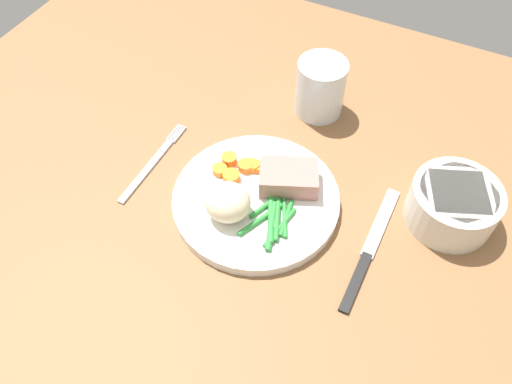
{
  "coord_description": "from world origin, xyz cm",
  "views": [
    {
      "loc": [
        17.72,
        -41.8,
        60.35
      ],
      "look_at": [
        -1.23,
        -3.78,
        4.6
      ],
      "focal_mm": 36.29,
      "sensor_mm": 36.0,
      "label": 1
    }
  ],
  "objects_px": {
    "dinner_plate": "(256,200)",
    "fork": "(153,163)",
    "meat_portion": "(288,179)",
    "knife": "(369,250)",
    "water_glass": "(320,91)",
    "salad_bowl": "(454,203)"
  },
  "relations": [
    {
      "from": "fork",
      "to": "dinner_plate",
      "type": "bearing_deg",
      "value": -3.49
    },
    {
      "from": "meat_portion",
      "to": "dinner_plate",
      "type": "bearing_deg",
      "value": -130.6
    },
    {
      "from": "meat_portion",
      "to": "knife",
      "type": "relative_size",
      "value": 0.39
    },
    {
      "from": "fork",
      "to": "knife",
      "type": "bearing_deg",
      "value": -4.41
    },
    {
      "from": "fork",
      "to": "salad_bowl",
      "type": "relative_size",
      "value": 1.41
    },
    {
      "from": "fork",
      "to": "knife",
      "type": "xyz_separation_m",
      "value": [
        0.34,
        -0.0,
        -0.0
      ]
    },
    {
      "from": "dinner_plate",
      "to": "meat_portion",
      "type": "bearing_deg",
      "value": 49.4
    },
    {
      "from": "knife",
      "to": "water_glass",
      "type": "bearing_deg",
      "value": 126.99
    },
    {
      "from": "fork",
      "to": "knife",
      "type": "height_order",
      "value": "knife"
    },
    {
      "from": "dinner_plate",
      "to": "meat_portion",
      "type": "relative_size",
      "value": 2.89
    },
    {
      "from": "dinner_plate",
      "to": "fork",
      "type": "height_order",
      "value": "dinner_plate"
    },
    {
      "from": "dinner_plate",
      "to": "knife",
      "type": "height_order",
      "value": "dinner_plate"
    },
    {
      "from": "knife",
      "to": "water_glass",
      "type": "relative_size",
      "value": 2.26
    },
    {
      "from": "fork",
      "to": "meat_portion",
      "type": "bearing_deg",
      "value": 6.62
    },
    {
      "from": "fork",
      "to": "water_glass",
      "type": "height_order",
      "value": "water_glass"
    },
    {
      "from": "knife",
      "to": "fork",
      "type": "bearing_deg",
      "value": -179.77
    },
    {
      "from": "meat_portion",
      "to": "salad_bowl",
      "type": "bearing_deg",
      "value": 15.3
    },
    {
      "from": "meat_portion",
      "to": "salad_bowl",
      "type": "xyz_separation_m",
      "value": [
        0.21,
        0.06,
        0.0
      ]
    },
    {
      "from": "dinner_plate",
      "to": "fork",
      "type": "distance_m",
      "value": 0.17
    },
    {
      "from": "knife",
      "to": "dinner_plate",
      "type": "bearing_deg",
      "value": 179.3
    },
    {
      "from": "fork",
      "to": "water_glass",
      "type": "xyz_separation_m",
      "value": [
        0.17,
        0.22,
        0.04
      ]
    },
    {
      "from": "water_glass",
      "to": "meat_portion",
      "type": "bearing_deg",
      "value": -81.69
    }
  ]
}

